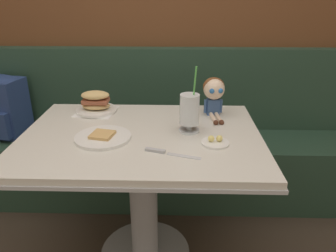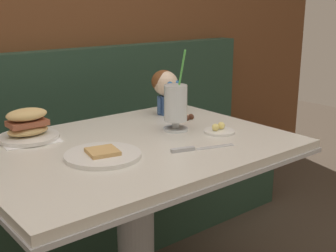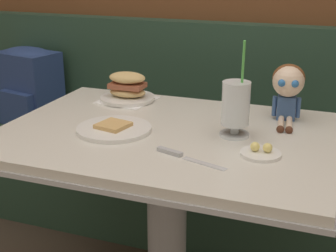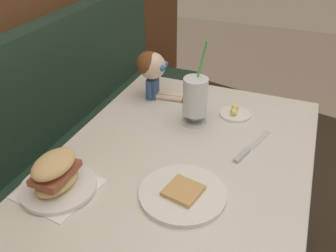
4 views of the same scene
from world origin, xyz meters
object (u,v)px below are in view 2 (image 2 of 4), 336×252
object	(u,v)px
toast_plate	(103,155)
sandwich_plate	(28,127)
seated_doll	(166,86)
butter_saucer	(219,130)
milkshake_glass	(176,106)
butter_knife	(192,149)

from	to	relation	value
toast_plate	sandwich_plate	xyz separation A→B (m)	(-0.11, 0.34, 0.04)
seated_doll	butter_saucer	bearing A→B (deg)	-93.91
milkshake_glass	sandwich_plate	xyz separation A→B (m)	(-0.49, 0.25, -0.05)
milkshake_glass	butter_saucer	size ratio (longest dim) A/B	2.62
sandwich_plate	seated_doll	world-z (taller)	seated_doll
sandwich_plate	butter_knife	xyz separation A→B (m)	(0.38, -0.47, -0.04)
milkshake_glass	seated_doll	distance (m)	0.27
milkshake_glass	sandwich_plate	distance (m)	0.56
sandwich_plate	seated_doll	size ratio (longest dim) A/B	1.01
toast_plate	seated_doll	size ratio (longest dim) A/B	1.12
butter_saucer	butter_knife	distance (m)	0.24
butter_knife	seated_doll	world-z (taller)	seated_doll
sandwich_plate	seated_doll	distance (m)	0.63
sandwich_plate	butter_saucer	bearing A→B (deg)	-32.26
milkshake_glass	seated_doll	bearing A→B (deg)	59.64
butter_saucer	milkshake_glass	bearing A→B (deg)	129.77
butter_saucer	butter_knife	xyz separation A→B (m)	(-0.22, -0.09, -0.00)
toast_plate	butter_knife	world-z (taller)	toast_plate
milkshake_glass	butter_knife	world-z (taller)	milkshake_glass
toast_plate	seated_doll	bearing A→B (deg)	31.61
milkshake_glass	toast_plate	bearing A→B (deg)	-166.53
butter_knife	butter_saucer	bearing A→B (deg)	22.58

